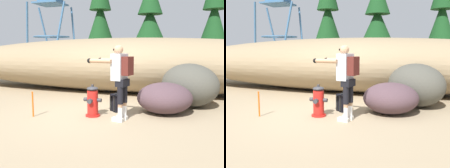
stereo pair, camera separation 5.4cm
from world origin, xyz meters
The scene contains 11 objects.
ground_plane centered at (0.00, 0.00, -0.02)m, with size 56.00×56.00×0.04m, color #998466.
dirt_embankment centered at (0.00, 3.57, 1.00)m, with size 16.14×3.20×2.00m, color #897556.
fire_hydrant centered at (0.08, -0.17, 0.35)m, with size 0.44×0.39×0.76m.
utility_worker centered at (0.79, -0.34, 1.05)m, with size 1.03×0.66×1.67m.
spare_backpack centered at (0.49, 0.46, 0.22)m, with size 0.36×0.36×0.47m.
boulder_large centered at (2.26, 1.63, 0.60)m, with size 1.69×1.37×1.19m, color #46453C.
boulder_mid centered at (1.68, 0.64, 0.38)m, with size 1.34×1.38×0.76m, color #4B363C.
pine_tree_far_left centered at (-3.55, 10.55, 3.65)m, with size 2.21×2.21×6.89m.
pine_tree_left centered at (-0.01, 8.99, 3.17)m, with size 2.16×2.16×5.51m.
pine_tree_center centered at (3.57, 11.54, 3.51)m, with size 2.17×2.17×6.91m.
survey_stake centered at (-1.25, -0.63, 0.30)m, with size 0.04×0.04×0.60m, color #E55914.
Camera 1 is at (2.25, -5.65, 1.60)m, focal length 40.62 mm.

